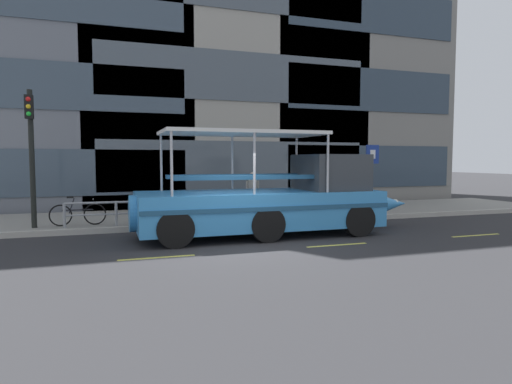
# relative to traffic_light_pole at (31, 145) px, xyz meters

# --- Properties ---
(ground_plane) EXTENTS (120.00, 120.00, 0.00)m
(ground_plane) POSITION_rel_traffic_light_pole_xyz_m (5.67, -3.70, -2.77)
(ground_plane) COLOR #2B2B2D
(sidewalk) EXTENTS (32.00, 4.80, 0.18)m
(sidewalk) POSITION_rel_traffic_light_pole_xyz_m (5.67, 1.90, -2.68)
(sidewalk) COLOR gray
(sidewalk) RESTS_ON ground_plane
(curb_edge) EXTENTS (32.00, 0.18, 0.18)m
(curb_edge) POSITION_rel_traffic_light_pole_xyz_m (5.67, -0.59, -2.68)
(curb_edge) COLOR #B2ADA3
(curb_edge) RESTS_ON ground_plane
(lane_centreline) EXTENTS (25.80, 0.12, 0.01)m
(lane_centreline) POSITION_rel_traffic_light_pole_xyz_m (5.67, -4.70, -2.77)
(lane_centreline) COLOR #DBD64C
(lane_centreline) RESTS_ON ground_plane
(curb_guardrail) EXTENTS (10.96, 0.09, 0.80)m
(curb_guardrail) POSITION_rel_traffic_light_pole_xyz_m (6.34, -0.25, -2.06)
(curb_guardrail) COLOR gray
(curb_guardrail) RESTS_ON sidewalk
(traffic_light_pole) EXTENTS (0.24, 0.46, 4.29)m
(traffic_light_pole) POSITION_rel_traffic_light_pole_xyz_m (0.00, 0.00, 0.00)
(traffic_light_pole) COLOR black
(traffic_light_pole) RESTS_ON sidewalk
(parking_sign) EXTENTS (0.60, 0.12, 2.74)m
(parking_sign) POSITION_rel_traffic_light_pole_xyz_m (12.49, 0.39, -0.73)
(parking_sign) COLOR #4C4F54
(parking_sign) RESTS_ON sidewalk
(leaned_bicycle) EXTENTS (1.74, 0.46, 0.96)m
(leaned_bicycle) POSITION_rel_traffic_light_pole_xyz_m (1.27, 0.14, -2.22)
(leaned_bicycle) COLOR black
(leaned_bicycle) RESTS_ON sidewalk
(duck_tour_boat) EXTENTS (9.18, 2.63, 3.16)m
(duck_tour_boat) POSITION_rel_traffic_light_pole_xyz_m (7.15, -2.52, -1.71)
(duck_tour_boat) COLOR #388CD1
(duck_tour_boat) RESTS_ON ground_plane
(pedestrian_near_bow) EXTENTS (0.36, 0.31, 1.55)m
(pedestrian_near_bow) POSITION_rel_traffic_light_pole_xyz_m (9.76, 1.16, -1.66)
(pedestrian_near_bow) COLOR #47423D
(pedestrian_near_bow) RESTS_ON sidewalk
(pedestrian_mid_left) EXTENTS (0.46, 0.27, 1.67)m
(pedestrian_mid_left) POSITION_rel_traffic_light_pole_xyz_m (7.33, 0.35, -1.59)
(pedestrian_mid_left) COLOR #1E2338
(pedestrian_mid_left) RESTS_ON sidewalk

